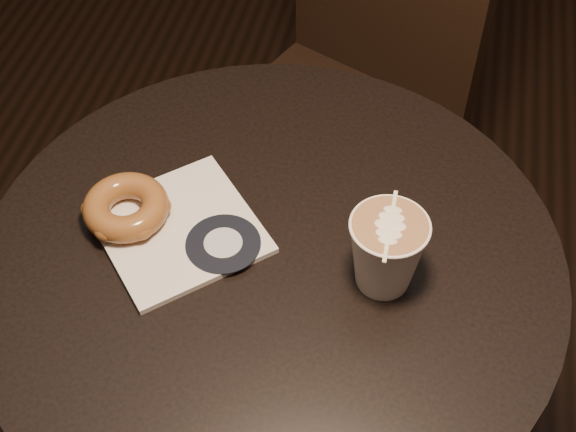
{
  "coord_description": "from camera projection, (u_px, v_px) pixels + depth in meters",
  "views": [
    {
      "loc": [
        0.14,
        -0.57,
        1.5
      ],
      "look_at": [
        0.01,
        0.03,
        0.79
      ],
      "focal_mm": 50.0,
      "sensor_mm": 36.0,
      "label": 1
    }
  ],
  "objects": [
    {
      "name": "pastry_bag",
      "position": [
        179.0,
        229.0,
        0.97
      ],
      "size": [
        0.25,
        0.25,
        0.01
      ],
      "primitive_type": "cube",
      "rotation": [
        0.0,
        0.0,
        0.73
      ],
      "color": "silver",
      "rests_on": "cafe_table"
    },
    {
      "name": "cafe_table",
      "position": [
        273.0,
        340.0,
        1.1
      ],
      "size": [
        0.7,
        0.7,
        0.75
      ],
      "color": "black",
      "rests_on": "ground"
    },
    {
      "name": "doughnut",
      "position": [
        126.0,
        207.0,
        0.97
      ],
      "size": [
        0.1,
        0.1,
        0.03
      ],
      "primitive_type": "torus",
      "color": "brown",
      "rests_on": "pastry_bag"
    },
    {
      "name": "chair",
      "position": [
        360.0,
        60.0,
        1.49
      ],
      "size": [
        0.52,
        0.52,
        0.99
      ],
      "rotation": [
        0.0,
        0.0,
        -0.42
      ],
      "color": "black",
      "rests_on": "ground"
    },
    {
      "name": "latte_cup",
      "position": [
        386.0,
        253.0,
        0.89
      ],
      "size": [
        0.09,
        0.09,
        0.1
      ],
      "primitive_type": null,
      "color": "white",
      "rests_on": "cafe_table"
    }
  ]
}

